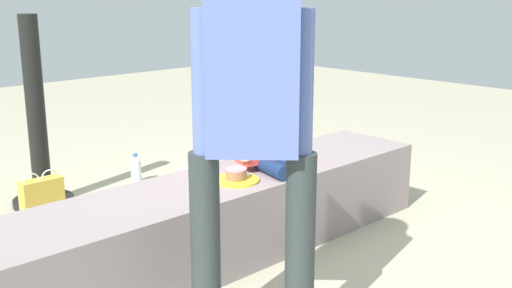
{
  "coord_description": "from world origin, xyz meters",
  "views": [
    {
      "loc": [
        -1.83,
        -2.18,
        1.3
      ],
      "look_at": [
        -0.07,
        -0.32,
        0.65
      ],
      "focal_mm": 43.5,
      "sensor_mm": 36.0,
      "label": 1
    }
  ],
  "objects_px": {
    "cake_plate": "(236,177)",
    "child_seated": "(262,128)",
    "adult_standing": "(252,100)",
    "water_bottle_near_gift": "(136,170)",
    "gift_bag": "(43,203)",
    "cake_box_white": "(210,177)",
    "party_cup_red": "(248,170)"
  },
  "relations": [
    {
      "from": "cake_plate",
      "to": "adult_standing",
      "type": "bearing_deg",
      "value": -127.07
    },
    {
      "from": "gift_bag",
      "to": "cake_box_white",
      "type": "bearing_deg",
      "value": -2.56
    },
    {
      "from": "cake_plate",
      "to": "water_bottle_near_gift",
      "type": "relative_size",
      "value": 1.08
    },
    {
      "from": "child_seated",
      "to": "water_bottle_near_gift",
      "type": "height_order",
      "value": "child_seated"
    },
    {
      "from": "adult_standing",
      "to": "cake_plate",
      "type": "height_order",
      "value": "adult_standing"
    },
    {
      "from": "child_seated",
      "to": "cake_plate",
      "type": "distance_m",
      "value": 0.31
    },
    {
      "from": "child_seated",
      "to": "gift_bag",
      "type": "distance_m",
      "value": 1.31
    },
    {
      "from": "cake_box_white",
      "to": "gift_bag",
      "type": "bearing_deg",
      "value": 177.44
    },
    {
      "from": "gift_bag",
      "to": "party_cup_red",
      "type": "relative_size",
      "value": 3.58
    },
    {
      "from": "adult_standing",
      "to": "water_bottle_near_gift",
      "type": "distance_m",
      "value": 2.24
    },
    {
      "from": "party_cup_red",
      "to": "cake_box_white",
      "type": "relative_size",
      "value": 0.27
    },
    {
      "from": "adult_standing",
      "to": "party_cup_red",
      "type": "relative_size",
      "value": 16.96
    },
    {
      "from": "cake_plate",
      "to": "party_cup_red",
      "type": "xyz_separation_m",
      "value": [
        0.96,
        0.96,
        -0.37
      ]
    },
    {
      "from": "adult_standing",
      "to": "gift_bag",
      "type": "xyz_separation_m",
      "value": [
        -0.06,
        1.62,
        -0.78
      ]
    },
    {
      "from": "child_seated",
      "to": "cake_box_white",
      "type": "height_order",
      "value": "child_seated"
    },
    {
      "from": "cake_box_white",
      "to": "child_seated",
      "type": "bearing_deg",
      "value": -113.9
    },
    {
      "from": "child_seated",
      "to": "party_cup_red",
      "type": "relative_size",
      "value": 5.36
    },
    {
      "from": "child_seated",
      "to": "gift_bag",
      "type": "relative_size",
      "value": 1.5
    },
    {
      "from": "child_seated",
      "to": "adult_standing",
      "type": "height_order",
      "value": "adult_standing"
    },
    {
      "from": "party_cup_red",
      "to": "water_bottle_near_gift",
      "type": "bearing_deg",
      "value": 148.57
    },
    {
      "from": "gift_bag",
      "to": "water_bottle_near_gift",
      "type": "bearing_deg",
      "value": 21.87
    },
    {
      "from": "gift_bag",
      "to": "cake_box_white",
      "type": "height_order",
      "value": "gift_bag"
    },
    {
      "from": "cake_plate",
      "to": "child_seated",
      "type": "bearing_deg",
      "value": 15.22
    },
    {
      "from": "child_seated",
      "to": "cake_plate",
      "type": "height_order",
      "value": "child_seated"
    },
    {
      "from": "cake_plate",
      "to": "cake_box_white",
      "type": "height_order",
      "value": "cake_plate"
    },
    {
      "from": "adult_standing",
      "to": "cake_plate",
      "type": "distance_m",
      "value": 0.89
    },
    {
      "from": "cake_plate",
      "to": "gift_bag",
      "type": "bearing_deg",
      "value": 116.09
    },
    {
      "from": "gift_bag",
      "to": "child_seated",
      "type": "bearing_deg",
      "value": -52.9
    },
    {
      "from": "adult_standing",
      "to": "cake_plate",
      "type": "bearing_deg",
      "value": 52.93
    },
    {
      "from": "child_seated",
      "to": "cake_box_white",
      "type": "relative_size",
      "value": 1.44
    },
    {
      "from": "party_cup_red",
      "to": "cake_box_white",
      "type": "distance_m",
      "value": 0.33
    },
    {
      "from": "adult_standing",
      "to": "cake_box_white",
      "type": "bearing_deg",
      "value": 55.47
    }
  ]
}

